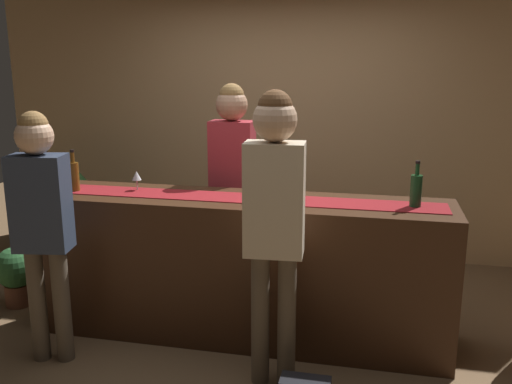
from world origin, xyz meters
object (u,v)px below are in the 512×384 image
at_px(wine_glass_mid_counter, 137,176).
at_px(customer_sipping, 274,207).
at_px(potted_plant_tall, 57,208).
at_px(wine_bottle_amber, 74,176).
at_px(potted_plant_small, 16,272).
at_px(wine_glass_near_customer, 300,186).
at_px(wine_bottle_green, 416,190).
at_px(bartender, 232,169).
at_px(customer_browsing, 41,213).

bearing_deg(wine_glass_mid_counter, customer_sipping, -29.10).
relative_size(customer_sipping, potted_plant_tall, 1.81).
xyz_separation_m(wine_bottle_amber, potted_plant_small, (-0.66, 0.14, -0.85)).
distance_m(wine_glass_mid_counter, customer_sipping, 1.29).
xyz_separation_m(wine_glass_near_customer, customer_sipping, (-0.07, -0.56, -0.00)).
xyz_separation_m(wine_bottle_green, potted_plant_tall, (-3.19, 0.96, -0.56)).
distance_m(wine_bottle_green, potted_plant_tall, 3.38).
bearing_deg(bartender, wine_bottle_amber, 32.99).
relative_size(bartender, potted_plant_small, 3.63).
bearing_deg(potted_plant_small, wine_bottle_green, -1.41).
height_order(wine_bottle_green, wine_glass_mid_counter, wine_bottle_green).
bearing_deg(wine_glass_mid_counter, customer_browsing, -117.44).
height_order(wine_glass_near_customer, wine_glass_mid_counter, same).
bearing_deg(wine_glass_mid_counter, wine_bottle_amber, -164.96).
distance_m(wine_bottle_green, customer_sipping, 1.00).
bearing_deg(potted_plant_small, wine_bottle_amber, -11.97).
distance_m(wine_bottle_amber, wine_glass_near_customer, 1.63).
height_order(wine_glass_near_customer, customer_browsing, customer_browsing).
distance_m(wine_bottle_amber, potted_plant_small, 1.08).
relative_size(customer_browsing, potted_plant_small, 3.38).
xyz_separation_m(customer_sipping, potted_plant_small, (-2.22, 0.65, -0.84)).
xyz_separation_m(wine_bottle_green, bartender, (-1.36, 0.57, -0.03)).
xyz_separation_m(wine_bottle_amber, bartender, (1.01, 0.63, -0.03)).
distance_m(wine_bottle_amber, customer_browsing, 0.57).
bearing_deg(customer_browsing, wine_glass_near_customer, 11.50).
xyz_separation_m(bartender, customer_sipping, (0.55, -1.14, 0.01)).
distance_m(wine_bottle_green, customer_browsing, 2.37).
bearing_deg(potted_plant_tall, potted_plant_small, -79.88).
height_order(wine_glass_near_customer, customer_sipping, customer_sipping).
distance_m(customer_browsing, potted_plant_tall, 1.87).
bearing_deg(customer_browsing, customer_sipping, -8.26).
distance_m(bartender, customer_browsing, 1.50).
bearing_deg(wine_bottle_amber, wine_glass_mid_counter, 15.04).
bearing_deg(wine_glass_near_customer, potted_plant_tall, 158.18).
distance_m(wine_bottle_amber, potted_plant_tall, 1.43).
distance_m(wine_glass_near_customer, potted_plant_tall, 2.69).
bearing_deg(customer_browsing, potted_plant_small, 127.39).
bearing_deg(potted_plant_small, customer_browsing, -42.81).
distance_m(wine_bottle_green, wine_glass_mid_counter, 1.94).
height_order(wine_bottle_amber, potted_plant_tall, wine_bottle_amber).
height_order(bartender, customer_sipping, customer_sipping).
bearing_deg(customer_sipping, potted_plant_tall, 143.34).
relative_size(wine_bottle_green, wine_glass_mid_counter, 2.10).
bearing_deg(customer_browsing, wine_bottle_amber, 88.89).
bearing_deg(wine_glass_mid_counter, potted_plant_tall, 143.85).
height_order(wine_bottle_amber, potted_plant_small, wine_bottle_amber).
bearing_deg(potted_plant_tall, customer_sipping, -32.95).
bearing_deg(customer_browsing, wine_glass_mid_counter, 52.75).
height_order(wine_bottle_amber, customer_sipping, customer_sipping).
bearing_deg(potted_plant_tall, wine_glass_mid_counter, -36.15).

